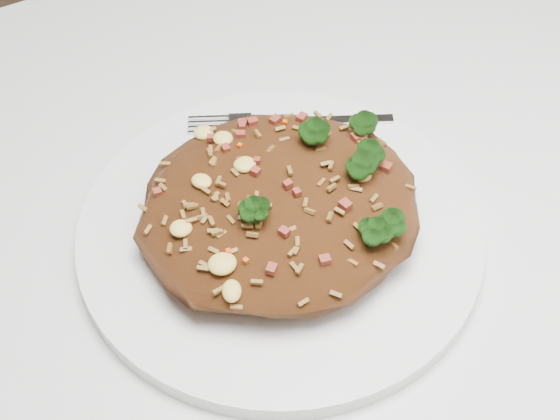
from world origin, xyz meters
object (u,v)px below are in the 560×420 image
object	(u,v)px
dining_table	(165,395)
fork	(301,121)
fried_rice	(283,198)
plate	(280,230)

from	to	relation	value
dining_table	fork	distance (m)	0.23
fried_rice	dining_table	bearing A→B (deg)	-168.56
fork	fried_rice	bearing A→B (deg)	-100.71
dining_table	fried_rice	bearing A→B (deg)	11.44
dining_table	fork	size ratio (longest dim) A/B	7.97
dining_table	plate	world-z (taller)	plate
plate	fork	distance (m)	0.11
plate	fork	xyz separation A→B (m)	(0.07, 0.08, 0.01)
dining_table	plate	distance (m)	0.15
fork	dining_table	bearing A→B (deg)	-121.87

